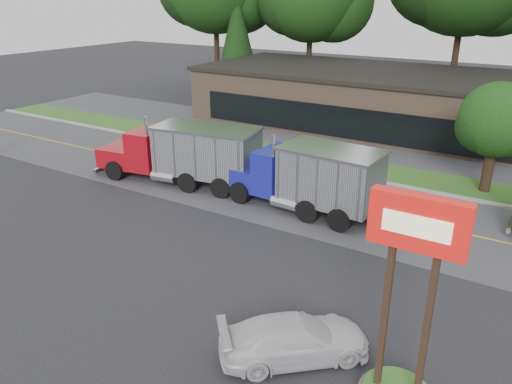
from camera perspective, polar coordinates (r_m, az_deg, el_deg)
ground at (r=20.63m, az=-11.37°, el=-7.64°), size 140.00×140.00×0.00m
road at (r=27.16m, az=1.48°, el=0.25°), size 60.00×8.00×0.02m
center_line at (r=27.16m, az=1.48°, el=0.25°), size 60.00×0.12×0.01m
curb at (r=30.64m, az=5.46°, el=2.72°), size 60.00×0.30×0.12m
grass_verge at (r=32.18m, az=6.90°, el=3.61°), size 60.00×3.40×0.03m
far_parking at (r=36.59m, az=10.27°, el=5.67°), size 60.00×7.00×0.02m
strip_mall at (r=41.06m, az=16.29°, el=9.79°), size 32.00×12.00×4.00m
bilo_sign at (r=13.25m, az=16.37°, el=-16.33°), size 2.20×1.90×5.95m
evergreen_left at (r=51.71m, az=-2.15°, el=17.19°), size 4.61×4.61×10.49m
tree_verge at (r=28.70m, az=25.91°, el=7.05°), size 4.11×3.87×5.87m
dump_truck_red at (r=27.76m, az=-8.02°, el=4.49°), size 9.78×3.93×3.36m
dump_truck_blue at (r=24.02m, az=6.16°, el=1.77°), size 8.05×3.11×3.36m
rally_car at (r=15.19m, az=4.43°, el=-16.35°), size 4.47×4.33×1.28m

